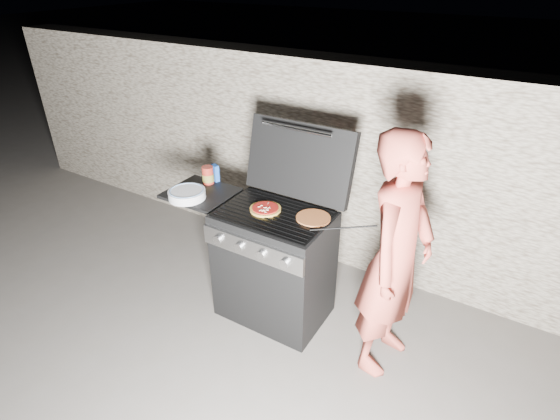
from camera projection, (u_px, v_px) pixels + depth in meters
The scene contains 10 objects.
ground at pixel (275, 311), 3.53m from camera, with size 50.00×50.00×0.00m, color #58534D.
stone_wall at pixel (336, 164), 3.86m from camera, with size 8.00×0.35×1.80m, color #9E9481.
gas_grill at pixel (247, 255), 3.41m from camera, with size 1.34×0.79×0.91m, color black, non-canonical shape.
pizza_topped at pixel (265, 208), 3.11m from camera, with size 0.22×0.22×0.03m, color tan, non-canonical shape.
pizza_plain at pixel (313, 218), 3.01m from camera, with size 0.24×0.24×0.01m, color orange.
sauce_jar at pixel (208, 175), 3.48m from camera, with size 0.09×0.09×0.14m, color maroon.
blue_carton at pixel (215, 173), 3.52m from camera, with size 0.06×0.04×0.14m, color #1648A8.
plate_stack at pixel (187, 194), 3.28m from camera, with size 0.28×0.28×0.06m, color silver.
person at pixel (396, 259), 2.72m from camera, with size 0.61×0.40×1.68m, color #B14638.
tongs at pixel (343, 228), 2.82m from camera, with size 0.01×0.01×0.44m, color black.
Camera 1 is at (1.41, -2.26, 2.45)m, focal length 28.00 mm.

